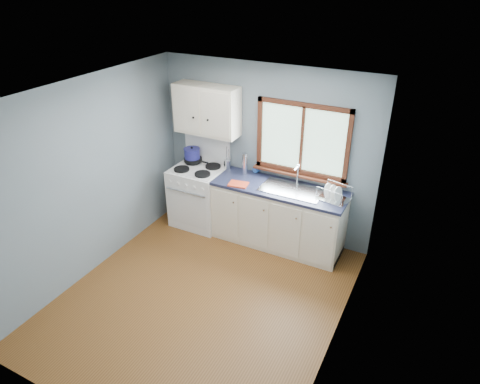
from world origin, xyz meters
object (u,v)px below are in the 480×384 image
at_px(thermos, 245,164).
at_px(sink, 292,194).
at_px(gas_range, 199,194).
at_px(utensil_crock, 227,164).
at_px(skillet, 193,159).
at_px(base_cabinets, 278,219).
at_px(dish_rack, 333,196).
at_px(stockpot, 192,155).

bearing_deg(thermos, sink, -11.02).
distance_m(gas_range, utensil_crock, 0.67).
bearing_deg(thermos, skillet, -177.94).
bearing_deg(gas_range, skillet, 139.93).
height_order(base_cabinets, sink, sink).
bearing_deg(dish_rack, sink, -166.98).
height_order(base_cabinets, skillet, skillet).
relative_size(base_cabinets, utensil_crock, 5.43).
distance_m(base_cabinets, dish_rack, 0.94).
relative_size(utensil_crock, thermos, 1.06).
height_order(sink, thermos, thermos).
height_order(base_cabinets, utensil_crock, utensil_crock).
bearing_deg(utensil_crock, stockpot, -169.87).
relative_size(base_cabinets, dish_rack, 4.27).
distance_m(gas_range, dish_rack, 2.11).
height_order(stockpot, thermos, thermos).
height_order(base_cabinets, stockpot, stockpot).
xyz_separation_m(gas_range, base_cabinets, (1.31, 0.02, -0.08)).
xyz_separation_m(utensil_crock, thermos, (0.31, -0.05, 0.09)).
relative_size(skillet, thermos, 1.28).
xyz_separation_m(base_cabinets, thermos, (-0.61, 0.15, 0.67)).
height_order(gas_range, dish_rack, gas_range).
height_order(stockpot, dish_rack, stockpot).
xyz_separation_m(base_cabinets, stockpot, (-1.48, 0.11, 0.66)).
bearing_deg(thermos, gas_range, -166.03).
relative_size(gas_range, base_cabinets, 0.74).
height_order(sink, utensil_crock, utensil_crock).
bearing_deg(stockpot, thermos, 2.95).
distance_m(gas_range, sink, 1.53).
bearing_deg(dish_rack, base_cabinets, -167.04).
bearing_deg(base_cabinets, skillet, 175.24).
bearing_deg(gas_range, stockpot, 143.46).
bearing_deg(skillet, base_cabinets, -2.95).
distance_m(sink, utensil_crock, 1.13).
xyz_separation_m(skillet, utensil_crock, (0.55, 0.09, 0.00)).
xyz_separation_m(skillet, thermos, (0.86, 0.03, 0.09)).
height_order(gas_range, stockpot, gas_range).
xyz_separation_m(gas_range, sink, (1.49, 0.02, 0.37)).
relative_size(skillet, dish_rack, 0.95).
bearing_deg(gas_range, utensil_crock, 30.79).
bearing_deg(skillet, sink, -2.45).
distance_m(stockpot, thermos, 0.87).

